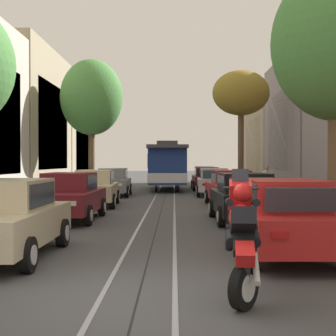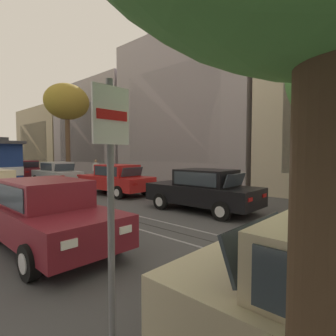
% 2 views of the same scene
% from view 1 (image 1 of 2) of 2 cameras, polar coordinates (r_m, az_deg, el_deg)
% --- Properties ---
extents(ground_plane, '(160.00, 160.00, 0.00)m').
position_cam_1_polar(ground_plane, '(25.49, -0.46, -3.65)').
color(ground_plane, '#424244').
extents(trolley_track_rails, '(1.14, 54.00, 0.01)m').
position_cam_1_polar(trolley_track_rails, '(28.08, -0.35, -3.24)').
color(trolley_track_rails, gray).
rests_on(trolley_track_rails, ground).
extents(parked_car_beige_near_left, '(2.00, 4.36, 1.58)m').
position_cam_1_polar(parked_car_beige_near_left, '(10.51, -18.44, -5.56)').
color(parked_car_beige_near_left, '#C1B28E').
rests_on(parked_car_beige_near_left, ground).
extents(parked_car_maroon_second_left, '(2.04, 4.38, 1.58)m').
position_cam_1_polar(parked_car_maroon_second_left, '(16.60, -11.38, -3.24)').
color(parked_car_maroon_second_left, maroon).
rests_on(parked_car_maroon_second_left, ground).
extents(parked_car_beige_mid_left, '(2.14, 4.42, 1.58)m').
position_cam_1_polar(parked_car_beige_mid_left, '(21.74, -8.50, -2.30)').
color(parked_car_beige_mid_left, '#C1B28E').
rests_on(parked_car_beige_mid_left, ground).
extents(parked_car_grey_fourth_left, '(2.08, 4.39, 1.58)m').
position_cam_1_polar(parked_car_grey_fourth_left, '(28.05, -6.41, -1.62)').
color(parked_car_grey_fourth_left, slate).
rests_on(parked_car_grey_fourth_left, ground).
extents(parked_car_red_near_right, '(2.02, 4.37, 1.58)m').
position_cam_1_polar(parked_car_red_near_right, '(10.40, 13.33, -5.61)').
color(parked_car_red_near_right, red).
rests_on(parked_car_red_near_right, ground).
extents(parked_car_black_second_right, '(2.06, 4.39, 1.58)m').
position_cam_1_polar(parked_car_black_second_right, '(16.07, 8.78, -3.37)').
color(parked_car_black_second_right, black).
rests_on(parked_car_black_second_right, ground).
extents(parked_car_red_mid_right, '(2.10, 4.41, 1.58)m').
position_cam_1_polar(parked_car_red_mid_right, '(21.84, 7.26, -2.29)').
color(parked_car_red_mid_right, red).
rests_on(parked_car_red_mid_right, ground).
extents(parked_car_silver_fourth_right, '(2.10, 4.40, 1.58)m').
position_cam_1_polar(parked_car_silver_fourth_right, '(28.20, 5.31, -1.61)').
color(parked_car_silver_fourth_right, '#B7B7BC').
rests_on(parked_car_silver_fourth_right, ground).
extents(parked_car_maroon_fifth_right, '(2.04, 4.38, 1.58)m').
position_cam_1_polar(parked_car_maroon_fifth_right, '(34.00, 4.46, -1.21)').
color(parked_car_maroon_fifth_right, maroon).
rests_on(parked_car_maroon_fifth_right, ground).
extents(parked_car_white_sixth_right, '(2.07, 4.39, 1.58)m').
position_cam_1_polar(parked_car_white_sixth_right, '(40.34, 4.19, -0.91)').
color(parked_car_white_sixth_right, silver).
rests_on(parked_car_white_sixth_right, ground).
extents(street_tree_kerb_left_second, '(3.84, 3.47, 8.25)m').
position_cam_1_polar(street_tree_kerb_left_second, '(30.84, -8.87, 8.05)').
color(street_tree_kerb_left_second, brown).
rests_on(street_tree_kerb_left_second, ground).
extents(street_tree_kerb_right_second, '(3.48, 2.89, 7.52)m').
position_cam_1_polar(street_tree_kerb_right_second, '(30.53, 8.46, 8.47)').
color(street_tree_kerb_right_second, brown).
rests_on(street_tree_kerb_right_second, ground).
extents(cable_car_trolley, '(2.83, 9.18, 3.28)m').
position_cam_1_polar(cable_car_trolley, '(33.73, -0.17, 0.24)').
color(cable_car_trolley, navy).
rests_on(cable_car_trolley, ground).
extents(motorcycle_with_rider, '(0.54, 1.84, 1.84)m').
position_cam_1_polar(motorcycle_with_rider, '(6.95, 8.58, -7.39)').
color(motorcycle_with_rider, black).
rests_on(motorcycle_with_rider, ground).
extents(pedestrian_on_left_pavement, '(0.55, 0.42, 1.69)m').
position_cam_1_polar(pedestrian_on_left_pavement, '(28.47, 11.35, -1.28)').
color(pedestrian_on_left_pavement, '#282D38').
rests_on(pedestrian_on_left_pavement, ground).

